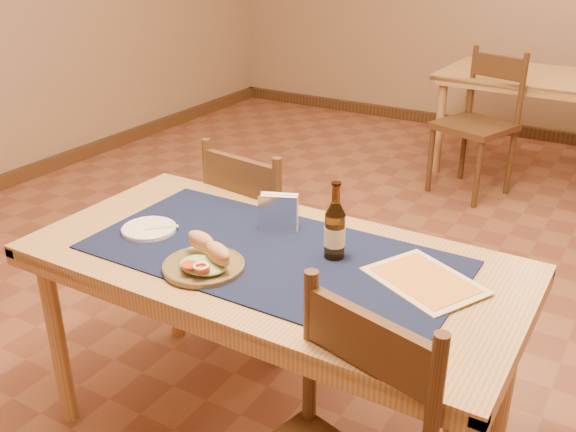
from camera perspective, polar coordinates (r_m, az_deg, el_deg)
The scene contains 13 objects.
room at distance 2.56m, azimuth 8.45°, elevation 17.00°, with size 6.04×7.04×2.84m.
main_table at distance 2.11m, azimuth -1.40°, elevation -5.49°, with size 1.60×0.80×0.75m.
placemat at distance 2.07m, azimuth -1.43°, elevation -3.43°, with size 1.20×0.60×0.01m, color #0F173A.
baseboard at distance 3.04m, azimuth 6.89°, elevation -9.13°, with size 6.00×7.00×0.10m.
back_table at distance 5.02m, azimuth 23.24°, elevation 10.34°, with size 1.70×0.89×0.75m.
chair_main_far at distance 2.76m, azimuth -1.89°, elevation -2.06°, with size 0.49×0.49×0.94m.
chair_back_near at distance 4.60m, azimuth 16.59°, elevation 8.06°, with size 0.57×0.57×0.97m.
sandwich_plate at distance 1.98m, azimuth -7.40°, elevation -4.03°, with size 0.25×0.25×0.10m.
side_plate at distance 2.26m, azimuth -12.26°, elevation -1.09°, with size 0.19×0.19×0.02m.
fork at distance 2.25m, azimuth -10.94°, elevation -1.00°, with size 0.09×0.09×0.00m.
beer_bottle at distance 2.01m, azimuth 4.18°, elevation -1.26°, with size 0.07×0.07×0.25m.
napkin_holder at distance 2.21m, azimuth -0.86°, elevation 0.28°, with size 0.15×0.10×0.13m.
menu_card at distance 1.95m, azimuth 12.06°, elevation -5.62°, with size 0.40×0.36×0.01m.
Camera 1 is at (0.98, -2.34, 1.71)m, focal length 40.00 mm.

